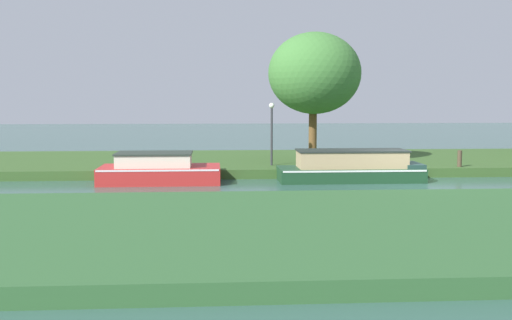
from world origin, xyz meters
The scene contains 8 objects.
ground_plane centered at (0.00, 0.00, 0.00)m, with size 120.00×120.00×0.00m, color #32564D.
riverbank_far centered at (0.00, 7.00, 0.20)m, with size 72.00×10.00×0.40m, color #345525.
forest_barge centered at (-2.10, 1.20, 0.56)m, with size 5.94×2.08×1.30m.
red_narrowboat centered at (-10.05, 1.20, 0.52)m, with size 4.85×2.43×1.24m.
willow_tree_left centered at (-3.04, 5.12, 4.59)m, with size 4.38×4.20×6.13m.
lamp_post centered at (-5.20, 3.76, 2.18)m, with size 0.24×0.24×2.82m.
mooring_post_near centered at (3.07, 2.58, 0.76)m, with size 0.20×0.20×0.73m, color #4B3C2B.
mooring_post_far centered at (-2.87, 2.58, 0.79)m, with size 0.14×0.14×0.78m, color #523826.
Camera 1 is at (-7.80, -23.91, 3.43)m, focal length 43.27 mm.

